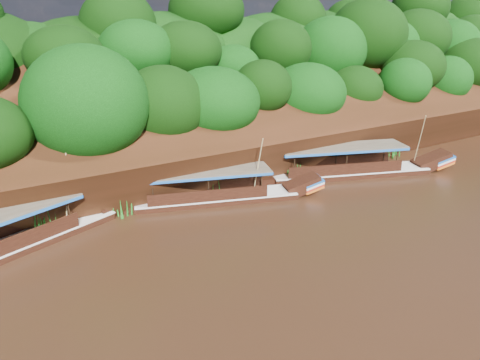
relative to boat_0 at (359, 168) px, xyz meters
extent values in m
plane|color=black|center=(-12.63, -7.35, -0.59)|extent=(160.00, 160.00, 0.00)
cube|color=black|center=(-12.63, 8.65, 2.91)|extent=(120.00, 16.12, 13.64)
cube|color=black|center=(-12.63, 18.65, -0.59)|extent=(120.00, 24.00, 12.00)
ellipsoid|color=#12400A|center=(-18.63, 7.65, 2.91)|extent=(18.00, 8.00, 6.40)
ellipsoid|color=#12400A|center=(-12.63, 15.65, 8.61)|extent=(24.00, 11.00, 8.40)
ellipsoid|color=#12400A|center=(11.37, 7.15, 2.81)|extent=(18.00, 8.00, 6.00)
ellipsoid|color=#12400A|center=(21.37, 14.65, 8.21)|extent=(22.00, 10.00, 8.00)
cube|color=black|center=(-0.77, 0.28, -0.59)|extent=(13.54, 6.76, 0.95)
cube|color=silver|center=(-0.77, 0.28, -0.13)|extent=(13.57, 6.83, 0.11)
cube|color=black|center=(6.40, -2.29, 0.15)|extent=(3.60, 2.72, 1.85)
cube|color=#1B5AB0|center=(7.20, -2.58, 0.47)|extent=(2.18, 2.27, 0.68)
cube|color=#B82A14|center=(7.20, -2.58, 0.11)|extent=(2.18, 2.27, 0.68)
cube|color=brown|center=(-1.57, 0.56, 1.96)|extent=(10.89, 6.10, 0.13)
cube|color=#1B5AB0|center=(-1.57, 0.56, 1.84)|extent=(10.89, 6.10, 0.19)
cylinder|color=tan|center=(4.53, -2.18, 2.37)|extent=(1.50, 1.69, 4.52)
cube|color=black|center=(-13.10, 1.16, -0.59)|extent=(11.83, 5.70, 0.88)
cube|color=silver|center=(-13.10, 1.16, -0.17)|extent=(11.85, 5.76, 0.10)
cube|color=black|center=(-6.82, -0.89, 0.10)|extent=(3.15, 2.40, 1.65)
cube|color=#1B5AB0|center=(-6.12, -1.12, 0.39)|extent=(1.89, 2.05, 0.60)
cube|color=#B82A14|center=(-6.12, -1.12, 0.06)|extent=(1.89, 2.05, 0.60)
cube|color=brown|center=(-13.80, 1.39, 1.77)|extent=(9.51, 5.21, 0.12)
cube|color=#1B5AB0|center=(-13.80, 1.39, 1.65)|extent=(9.51, 5.21, 0.18)
cylinder|color=tan|center=(-10.49, -0.31, 2.05)|extent=(0.29, 0.93, 4.33)
cube|color=black|center=(-27.14, 0.70, -0.59)|extent=(13.66, 7.05, 0.94)
cube|color=silver|center=(-27.14, 0.70, -0.14)|extent=(13.69, 7.11, 0.10)
cube|color=black|center=(-19.91, 3.46, 0.14)|extent=(3.63, 2.76, 1.85)
cube|color=#1B5AB0|center=(-19.11, 3.77, 0.45)|extent=(2.21, 2.27, 0.69)
cube|color=#B82A14|center=(-19.11, 3.77, 0.10)|extent=(2.21, 2.27, 0.69)
cylinder|color=tan|center=(-23.17, 1.99, 2.28)|extent=(0.85, 1.31, 4.61)
cone|color=#1E721C|center=(-24.82, 1.77, 0.50)|extent=(1.50, 1.50, 2.18)
cone|color=#1E721C|center=(-19.75, 2.28, 0.24)|extent=(1.50, 1.50, 1.65)
cone|color=#1E721C|center=(-12.51, 2.19, 0.18)|extent=(1.50, 1.50, 1.54)
cone|color=#1E721C|center=(-5.39, 2.39, 0.45)|extent=(1.50, 1.50, 2.07)
cone|color=#1E721C|center=(1.24, 2.45, 0.11)|extent=(1.50, 1.50, 1.39)
cone|color=#1E721C|center=(6.77, 2.09, 0.18)|extent=(1.50, 1.50, 1.54)
camera|label=1|loc=(-28.16, -26.57, 12.50)|focal=35.00mm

